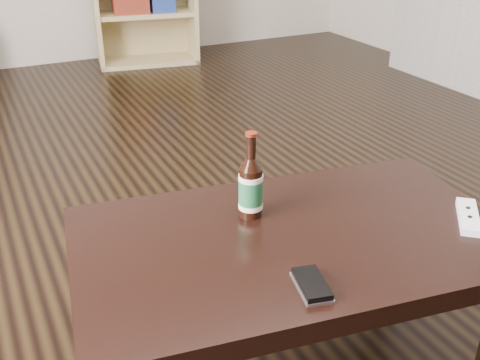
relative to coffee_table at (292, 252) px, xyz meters
name	(u,v)px	position (x,y,z in m)	size (l,w,h in m)	color
floor	(222,281)	(-0.01, 0.39, -0.34)	(5.00, 6.00, 0.01)	black
coffee_table	(292,252)	(0.00, 0.00, 0.00)	(1.12, 0.76, 0.39)	black
beer_bottle	(251,187)	(-0.05, 0.13, 0.13)	(0.08, 0.08, 0.23)	black
phone	(312,285)	(-0.07, -0.20, 0.06)	(0.08, 0.12, 0.02)	#BABBBD
remote	(468,217)	(0.43, -0.14, 0.06)	(0.14, 0.16, 0.02)	white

